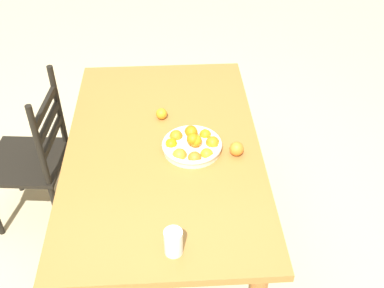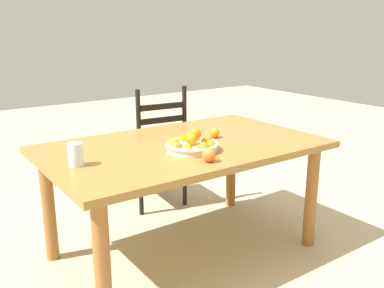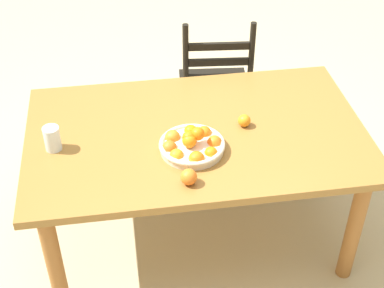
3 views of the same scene
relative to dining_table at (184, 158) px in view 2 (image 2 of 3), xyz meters
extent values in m
plane|color=tan|center=(0.00, 0.00, -0.65)|extent=(12.00, 12.00, 0.00)
cube|color=olive|center=(0.00, 0.00, 0.07)|extent=(1.72, 1.05, 0.04)
cylinder|color=#9B602D|center=(-0.75, -0.42, -0.30)|extent=(0.08, 0.08, 0.71)
cylinder|color=#9B602D|center=(0.75, -0.42, -0.30)|extent=(0.08, 0.08, 0.71)
cylinder|color=#9B602D|center=(-0.75, 0.42, -0.30)|extent=(0.08, 0.08, 0.71)
cylinder|color=#9B602D|center=(0.75, 0.42, -0.30)|extent=(0.08, 0.08, 0.71)
cube|color=black|center=(0.26, 0.85, -0.20)|extent=(0.49, 0.49, 0.03)
cylinder|color=black|center=(0.47, 1.03, -0.44)|extent=(0.04, 0.04, 0.44)
cylinder|color=black|center=(0.08, 1.07, -0.44)|extent=(0.04, 0.04, 0.44)
cylinder|color=black|center=(0.44, 0.64, -0.44)|extent=(0.04, 0.04, 0.44)
cylinder|color=black|center=(0.04, 0.67, -0.44)|extent=(0.04, 0.04, 0.44)
cylinder|color=black|center=(0.44, 0.64, 0.08)|extent=(0.04, 0.04, 0.55)
cylinder|color=black|center=(0.04, 0.67, 0.08)|extent=(0.04, 0.04, 0.55)
cube|color=black|center=(0.24, 0.66, -0.01)|extent=(0.36, 0.06, 0.04)
cube|color=black|center=(0.24, 0.66, 0.10)|extent=(0.36, 0.06, 0.04)
cube|color=black|center=(0.24, 0.66, 0.21)|extent=(0.36, 0.06, 0.04)
cylinder|color=beige|center=(-0.05, -0.15, 0.11)|extent=(0.31, 0.31, 0.04)
torus|color=beige|center=(-0.05, -0.15, 0.13)|extent=(0.32, 0.32, 0.02)
sphere|color=orange|center=(0.06, -0.15, 0.13)|extent=(0.07, 0.07, 0.07)
sphere|color=orange|center=(0.03, -0.07, 0.13)|extent=(0.07, 0.07, 0.07)
sphere|color=orange|center=(-0.04, -0.04, 0.13)|extent=(0.07, 0.07, 0.07)
sphere|color=orange|center=(-0.13, -0.09, 0.13)|extent=(0.08, 0.08, 0.08)
sphere|color=orange|center=(-0.16, -0.16, 0.13)|extent=(0.07, 0.07, 0.07)
sphere|color=orange|center=(-0.13, -0.23, 0.13)|extent=(0.07, 0.07, 0.07)
sphere|color=orange|center=(-0.04, -0.26, 0.13)|extent=(0.08, 0.08, 0.08)
sphere|color=orange|center=(0.03, -0.23, 0.13)|extent=(0.07, 0.07, 0.07)
sphere|color=orange|center=(-0.02, -0.15, 0.19)|extent=(0.07, 0.07, 0.07)
sphere|color=orange|center=(-0.06, -0.16, 0.18)|extent=(0.07, 0.07, 0.07)
sphere|color=orange|center=(-0.06, -0.17, 0.17)|extent=(0.07, 0.07, 0.07)
sphere|color=orange|center=(0.25, 0.01, 0.13)|extent=(0.07, 0.07, 0.07)
sphere|color=orange|center=(-0.10, -0.39, 0.13)|extent=(0.08, 0.08, 0.08)
cylinder|color=silver|center=(-0.71, -0.04, 0.16)|extent=(0.08, 0.08, 0.12)
camera|label=1|loc=(-1.94, -0.04, 1.70)|focal=43.45mm
camera|label=2|loc=(-1.43, -2.12, 0.80)|focal=39.69mm
camera|label=3|loc=(-0.37, -2.25, 1.80)|focal=52.51mm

